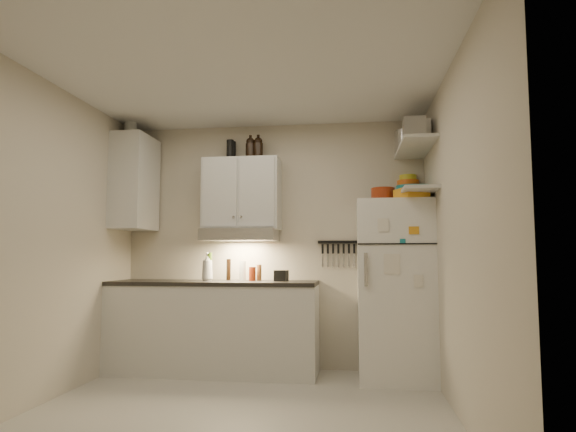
# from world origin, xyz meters

# --- Properties ---
(floor) EXTENTS (3.20, 3.00, 0.02)m
(floor) POSITION_xyz_m (0.00, 0.00, -0.01)
(floor) COLOR #B5B2A7
(floor) RESTS_ON ground
(ceiling) EXTENTS (3.20, 3.00, 0.02)m
(ceiling) POSITION_xyz_m (0.00, 0.00, 2.61)
(ceiling) COLOR silver
(ceiling) RESTS_ON ground
(back_wall) EXTENTS (3.20, 0.02, 2.60)m
(back_wall) POSITION_xyz_m (0.00, 1.51, 1.30)
(back_wall) COLOR beige
(back_wall) RESTS_ON ground
(left_wall) EXTENTS (0.02, 3.00, 2.60)m
(left_wall) POSITION_xyz_m (-1.61, 0.00, 1.30)
(left_wall) COLOR beige
(left_wall) RESTS_ON ground
(right_wall) EXTENTS (0.02, 3.00, 2.60)m
(right_wall) POSITION_xyz_m (1.61, 0.00, 1.30)
(right_wall) COLOR beige
(right_wall) RESTS_ON ground
(base_cabinet) EXTENTS (2.10, 0.60, 0.88)m
(base_cabinet) POSITION_xyz_m (-0.55, 1.20, 0.44)
(base_cabinet) COLOR silver
(base_cabinet) RESTS_ON floor
(countertop) EXTENTS (2.10, 0.62, 0.04)m
(countertop) POSITION_xyz_m (-0.55, 1.20, 0.90)
(countertop) COLOR black
(countertop) RESTS_ON base_cabinet
(upper_cabinet) EXTENTS (0.80, 0.33, 0.75)m
(upper_cabinet) POSITION_xyz_m (-0.30, 1.33, 1.83)
(upper_cabinet) COLOR silver
(upper_cabinet) RESTS_ON back_wall
(side_cabinet) EXTENTS (0.33, 0.55, 1.00)m
(side_cabinet) POSITION_xyz_m (-1.44, 1.20, 1.95)
(side_cabinet) COLOR silver
(side_cabinet) RESTS_ON left_wall
(range_hood) EXTENTS (0.76, 0.46, 0.12)m
(range_hood) POSITION_xyz_m (-0.30, 1.27, 1.39)
(range_hood) COLOR silver
(range_hood) RESTS_ON back_wall
(fridge) EXTENTS (0.70, 0.68, 1.70)m
(fridge) POSITION_xyz_m (1.25, 1.16, 0.85)
(fridge) COLOR white
(fridge) RESTS_ON floor
(shelf_hi) EXTENTS (0.30, 0.95, 0.03)m
(shelf_hi) POSITION_xyz_m (1.45, 1.02, 2.20)
(shelf_hi) COLOR silver
(shelf_hi) RESTS_ON right_wall
(shelf_lo) EXTENTS (0.30, 0.95, 0.03)m
(shelf_lo) POSITION_xyz_m (1.45, 1.02, 1.76)
(shelf_lo) COLOR silver
(shelf_lo) RESTS_ON right_wall
(knife_strip) EXTENTS (0.42, 0.02, 0.03)m
(knife_strip) POSITION_xyz_m (0.70, 1.49, 1.32)
(knife_strip) COLOR black
(knife_strip) RESTS_ON back_wall
(dutch_oven) EXTENTS (0.28, 0.28, 0.13)m
(dutch_oven) POSITION_xyz_m (1.15, 1.14, 1.77)
(dutch_oven) COLOR maroon
(dutch_oven) RESTS_ON fridge
(book_stack) EXTENTS (0.32, 0.35, 0.09)m
(book_stack) POSITION_xyz_m (1.40, 0.93, 1.75)
(book_stack) COLOR orange
(book_stack) RESTS_ON fridge
(spice_jar) EXTENTS (0.07, 0.07, 0.09)m
(spice_jar) POSITION_xyz_m (1.26, 1.12, 1.74)
(spice_jar) COLOR silver
(spice_jar) RESTS_ON fridge
(stock_pot) EXTENTS (0.42, 0.42, 0.23)m
(stock_pot) POSITION_xyz_m (1.45, 1.33, 2.33)
(stock_pot) COLOR silver
(stock_pot) RESTS_ON shelf_hi
(tin_a) EXTENTS (0.25, 0.23, 0.23)m
(tin_a) POSITION_xyz_m (1.48, 0.98, 2.33)
(tin_a) COLOR #AAAAAD
(tin_a) RESTS_ON shelf_hi
(tin_b) EXTENTS (0.19, 0.19, 0.19)m
(tin_b) POSITION_xyz_m (1.41, 0.75, 2.31)
(tin_b) COLOR #AAAAAD
(tin_b) RESTS_ON shelf_hi
(bowl_teal) EXTENTS (0.28, 0.28, 0.11)m
(bowl_teal) POSITION_xyz_m (1.44, 1.39, 1.83)
(bowl_teal) COLOR teal
(bowl_teal) RESTS_ON shelf_lo
(bowl_orange) EXTENTS (0.23, 0.23, 0.07)m
(bowl_orange) POSITION_xyz_m (1.43, 1.48, 1.92)
(bowl_orange) COLOR #DE5E14
(bowl_orange) RESTS_ON bowl_teal
(bowl_yellow) EXTENTS (0.18, 0.18, 0.06)m
(bowl_yellow) POSITION_xyz_m (1.43, 1.48, 1.98)
(bowl_yellow) COLOR gold
(bowl_yellow) RESTS_ON bowl_orange
(plates) EXTENTS (0.33, 0.33, 0.06)m
(plates) POSITION_xyz_m (1.49, 1.06, 1.81)
(plates) COLOR teal
(plates) RESTS_ON shelf_lo
(growler_a) EXTENTS (0.11, 0.11, 0.24)m
(growler_a) POSITION_xyz_m (-0.22, 1.35, 2.32)
(growler_a) COLOR black
(growler_a) RESTS_ON upper_cabinet
(growler_b) EXTENTS (0.14, 0.14, 0.24)m
(growler_b) POSITION_xyz_m (-0.13, 1.35, 2.32)
(growler_b) COLOR black
(growler_b) RESTS_ON upper_cabinet
(thermos_a) EXTENTS (0.08, 0.08, 0.21)m
(thermos_a) POSITION_xyz_m (-0.43, 1.41, 2.31)
(thermos_a) COLOR black
(thermos_a) RESTS_ON upper_cabinet
(thermos_b) EXTENTS (0.09, 0.09, 0.23)m
(thermos_b) POSITION_xyz_m (-0.45, 1.39, 2.31)
(thermos_b) COLOR black
(thermos_b) RESTS_ON upper_cabinet
(side_jar) EXTENTS (0.15, 0.15, 0.17)m
(side_jar) POSITION_xyz_m (-1.49, 1.18, 2.53)
(side_jar) COLOR silver
(side_jar) RESTS_ON side_cabinet
(soap_bottle) EXTENTS (0.13, 0.13, 0.32)m
(soap_bottle) POSITION_xyz_m (-0.63, 1.20, 1.08)
(soap_bottle) COLOR silver
(soap_bottle) RESTS_ON countertop
(pepper_mill) EXTENTS (0.07, 0.07, 0.16)m
(pepper_mill) POSITION_xyz_m (-0.11, 1.34, 1.00)
(pepper_mill) COLOR brown
(pepper_mill) RESTS_ON countertop
(oil_bottle) EXTENTS (0.07, 0.07, 0.29)m
(oil_bottle) POSITION_xyz_m (-0.61, 1.22, 1.06)
(oil_bottle) COLOR #3E5F17
(oil_bottle) RESTS_ON countertop
(vinegar_bottle) EXTENTS (0.05, 0.05, 0.22)m
(vinegar_bottle) POSITION_xyz_m (-0.44, 1.34, 1.03)
(vinegar_bottle) COLOR black
(vinegar_bottle) RESTS_ON countertop
(clear_bottle) EXTENTS (0.08, 0.08, 0.20)m
(clear_bottle) POSITION_xyz_m (-0.29, 1.34, 1.02)
(clear_bottle) COLOR silver
(clear_bottle) RESTS_ON countertop
(red_jar) EXTENTS (0.08, 0.08, 0.14)m
(red_jar) POSITION_xyz_m (-0.17, 1.27, 0.99)
(red_jar) COLOR maroon
(red_jar) RESTS_ON countertop
(caddy) EXTENTS (0.15, 0.12, 0.11)m
(caddy) POSITION_xyz_m (0.14, 1.23, 0.97)
(caddy) COLOR black
(caddy) RESTS_ON countertop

